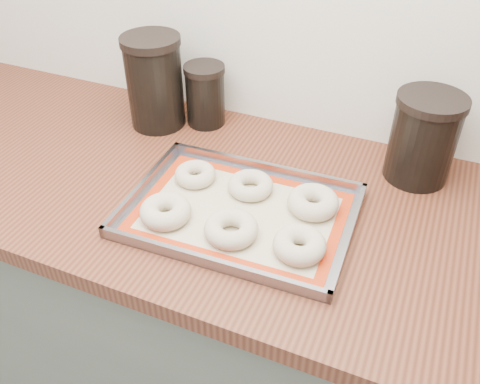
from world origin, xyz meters
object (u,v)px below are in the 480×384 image
at_px(bagel_back_mid, 250,185).
at_px(canister_right, 423,138).
at_px(bagel_front_left, 166,211).
at_px(bagel_back_left, 195,174).
at_px(bagel_front_right, 299,245).
at_px(bagel_back_right, 313,202).
at_px(canister_left, 155,82).
at_px(baking_tray, 240,212).
at_px(bagel_front_mid, 231,229).
at_px(canister_mid, 205,95).

bearing_deg(bagel_back_mid, canister_right, 32.96).
xyz_separation_m(bagel_front_left, bagel_back_left, (-0.00, 0.14, -0.00)).
xyz_separation_m(bagel_front_right, bagel_back_right, (-0.01, 0.13, 0.00)).
bearing_deg(canister_left, bagel_front_right, -33.26).
distance_m(bagel_back_right, canister_right, 0.29).
height_order(baking_tray, bagel_back_right, bagel_back_right).
bearing_deg(baking_tray, bagel_back_left, 154.31).
height_order(bagel_front_mid, bagel_front_right, bagel_front_right).
bearing_deg(bagel_front_left, bagel_back_mid, 50.60).
bearing_deg(bagel_back_left, canister_left, 136.84).
bearing_deg(bagel_back_right, canister_mid, 146.32).
xyz_separation_m(baking_tray, canister_right, (0.31, 0.28, 0.09)).
relative_size(bagel_front_right, canister_mid, 0.63).
xyz_separation_m(bagel_back_mid, canister_mid, (-0.22, 0.24, 0.06)).
bearing_deg(bagel_back_mid, bagel_back_left, -175.24).
distance_m(bagel_back_left, canister_left, 0.30).
bearing_deg(bagel_front_left, baking_tray, 29.53).
distance_m(bagel_front_mid, canister_mid, 0.45).
bearing_deg(canister_mid, bagel_front_mid, -57.77).
relative_size(bagel_front_mid, bagel_back_mid, 1.08).
xyz_separation_m(bagel_front_mid, bagel_back_left, (-0.15, 0.14, -0.00)).
distance_m(bagel_front_right, canister_left, 0.59).
bearing_deg(bagel_back_right, bagel_front_left, -151.50).
xyz_separation_m(bagel_back_left, bagel_back_mid, (0.13, 0.01, 0.00)).
bearing_deg(canister_right, bagel_front_left, -141.08).
bearing_deg(bagel_back_right, bagel_front_right, -84.49).
relative_size(bagel_back_right, canister_left, 0.45).
distance_m(baking_tray, bagel_front_right, 0.16).
relative_size(bagel_front_right, bagel_back_mid, 1.03).
bearing_deg(canister_left, canister_right, 1.97).
relative_size(canister_left, canister_right, 1.18).
height_order(bagel_front_mid, bagel_back_mid, bagel_front_mid).
distance_m(baking_tray, canister_mid, 0.39).
relative_size(baking_tray, bagel_front_left, 4.49).
height_order(canister_mid, canister_right, canister_right).
bearing_deg(bagel_front_right, bagel_back_mid, 138.31).
relative_size(baking_tray, bagel_back_left, 5.16).
bearing_deg(bagel_back_left, baking_tray, -25.69).
height_order(canister_left, canister_mid, canister_left).
height_order(bagel_back_mid, canister_right, canister_right).
bearing_deg(bagel_front_right, bagel_back_left, 155.82).
bearing_deg(baking_tray, canister_mid, 126.34).
bearing_deg(bagel_back_left, bagel_front_left, -88.13).
xyz_separation_m(bagel_back_left, canister_mid, (-0.09, 0.25, 0.06)).
xyz_separation_m(bagel_front_mid, canister_mid, (-0.24, 0.38, 0.06)).
xyz_separation_m(bagel_front_right, canister_mid, (-0.38, 0.37, 0.06)).
xyz_separation_m(bagel_front_left, bagel_back_mid, (0.12, 0.15, -0.00)).
height_order(bagel_back_right, canister_left, canister_left).
xyz_separation_m(baking_tray, bagel_back_left, (-0.14, 0.07, 0.01)).
xyz_separation_m(bagel_back_right, canister_left, (-0.48, 0.19, 0.09)).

